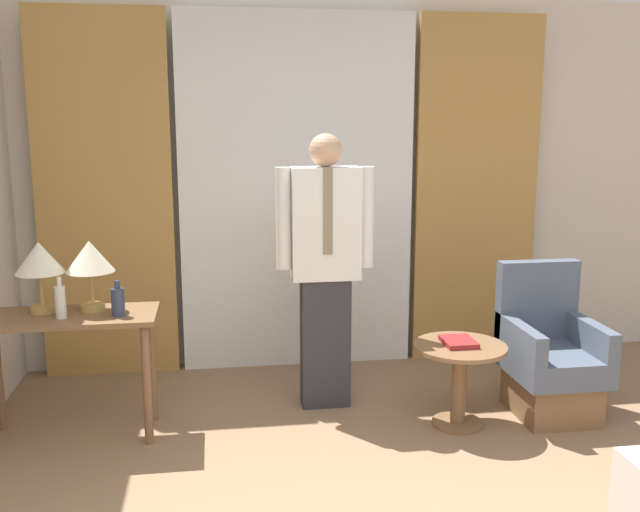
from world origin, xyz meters
TOP-DOWN VIEW (x-y plane):
  - wall_back at (0.00, 3.16)m, footprint 10.00×0.06m
  - curtain_sheer_center at (0.00, 3.03)m, footprint 1.70×0.06m
  - curtain_drape_left at (-1.36, 3.03)m, footprint 0.94×0.06m
  - curtain_drape_right at (1.36, 3.03)m, footprint 0.94×0.06m
  - desk at (-1.45, 1.97)m, footprint 1.01×0.45m
  - table_lamp_left at (-1.59, 2.04)m, footprint 0.28×0.28m
  - table_lamp_right at (-1.31, 2.04)m, footprint 0.28×0.28m
  - bottle_near_edge at (-1.46, 1.90)m, footprint 0.06×0.06m
  - bottle_by_lamp at (-1.15, 1.91)m, footprint 0.07×0.07m
  - person at (0.08, 2.22)m, footprint 0.62×0.21m
  - armchair at (1.46, 1.89)m, footprint 0.53×0.62m
  - side_table at (0.83, 1.79)m, footprint 0.56×0.56m
  - book at (0.82, 1.80)m, footprint 0.18×0.23m

SIDE VIEW (x-z plane):
  - armchair at x=1.46m, z-range -0.13..0.81m
  - side_table at x=0.83m, z-range 0.09..0.60m
  - book at x=0.82m, z-range 0.51..0.54m
  - desk at x=-1.45m, z-range 0.23..0.97m
  - bottle_by_lamp at x=-1.15m, z-range 0.72..0.92m
  - bottle_near_edge at x=-1.46m, z-range 0.72..0.95m
  - person at x=0.08m, z-range 0.08..1.83m
  - table_lamp_left at x=-1.59m, z-range 0.84..1.25m
  - table_lamp_right at x=-1.31m, z-range 0.84..1.25m
  - curtain_sheer_center at x=0.00m, z-range 0.00..2.58m
  - curtain_drape_left at x=-1.36m, z-range 0.00..2.58m
  - curtain_drape_right at x=1.36m, z-range 0.00..2.58m
  - wall_back at x=0.00m, z-range 0.00..2.70m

